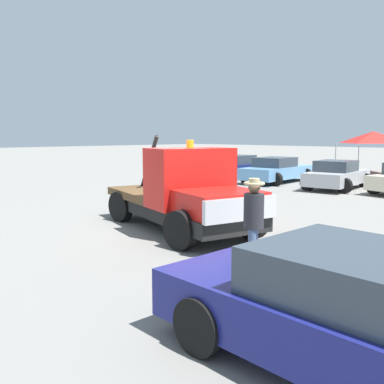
{
  "coord_description": "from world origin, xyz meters",
  "views": [
    {
      "loc": [
        8.29,
        -7.59,
        2.5
      ],
      "look_at": [
        0.5,
        0.0,
        1.05
      ],
      "focal_mm": 40.0,
      "sensor_mm": 36.0,
      "label": 1
    }
  ],
  "objects_px": {
    "tow_truck": "(185,196)",
    "canopy_tent_red": "(373,137)",
    "parked_car_navy": "(238,167)",
    "parked_car_silver": "(337,175)",
    "person_near_truck": "(254,217)",
    "parked_car_skyblue": "(277,170)",
    "foreground_car": "(384,322)"
  },
  "relations": [
    {
      "from": "tow_truck",
      "to": "canopy_tent_red",
      "type": "xyz_separation_m",
      "value": [
        -3.85,
        20.45,
        1.43
      ]
    },
    {
      "from": "parked_car_navy",
      "to": "parked_car_silver",
      "type": "bearing_deg",
      "value": -98.51
    },
    {
      "from": "parked_car_navy",
      "to": "canopy_tent_red",
      "type": "relative_size",
      "value": 1.27
    },
    {
      "from": "person_near_truck",
      "to": "parked_car_skyblue",
      "type": "relative_size",
      "value": 0.35
    },
    {
      "from": "tow_truck",
      "to": "parked_car_navy",
      "type": "height_order",
      "value": "tow_truck"
    },
    {
      "from": "person_near_truck",
      "to": "tow_truck",
      "type": "bearing_deg",
      "value": 129.99
    },
    {
      "from": "parked_car_skyblue",
      "to": "canopy_tent_red",
      "type": "xyz_separation_m",
      "value": [
        1.31,
        8.87,
        1.71
      ]
    },
    {
      "from": "tow_truck",
      "to": "person_near_truck",
      "type": "bearing_deg",
      "value": -8.58
    },
    {
      "from": "parked_car_navy",
      "to": "canopy_tent_red",
      "type": "height_order",
      "value": "canopy_tent_red"
    },
    {
      "from": "parked_car_silver",
      "to": "foreground_car",
      "type": "bearing_deg",
      "value": -158.94
    },
    {
      "from": "parked_car_navy",
      "to": "tow_truck",
      "type": "bearing_deg",
      "value": -147.2
    },
    {
      "from": "parked_car_skyblue",
      "to": "parked_car_silver",
      "type": "bearing_deg",
      "value": -101.11
    },
    {
      "from": "parked_car_navy",
      "to": "parked_car_silver",
      "type": "distance_m",
      "value": 6.71
    },
    {
      "from": "person_near_truck",
      "to": "parked_car_skyblue",
      "type": "distance_m",
      "value": 15.43
    },
    {
      "from": "person_near_truck",
      "to": "canopy_tent_red",
      "type": "height_order",
      "value": "canopy_tent_red"
    },
    {
      "from": "person_near_truck",
      "to": "parked_car_silver",
      "type": "distance_m",
      "value": 13.43
    },
    {
      "from": "foreground_car",
      "to": "person_near_truck",
      "type": "bearing_deg",
      "value": 148.92
    },
    {
      "from": "parked_car_skyblue",
      "to": "canopy_tent_red",
      "type": "height_order",
      "value": "canopy_tent_red"
    },
    {
      "from": "tow_truck",
      "to": "parked_car_navy",
      "type": "bearing_deg",
      "value": 138.25
    },
    {
      "from": "canopy_tent_red",
      "to": "parked_car_skyblue",
      "type": "bearing_deg",
      "value": -98.43
    },
    {
      "from": "parked_car_skyblue",
      "to": "parked_car_silver",
      "type": "relative_size",
      "value": 1.12
    },
    {
      "from": "parked_car_silver",
      "to": "canopy_tent_red",
      "type": "relative_size",
      "value": 1.29
    },
    {
      "from": "tow_truck",
      "to": "parked_car_navy",
      "type": "distance_m",
      "value": 14.55
    },
    {
      "from": "parked_car_skyblue",
      "to": "person_near_truck",
      "type": "bearing_deg",
      "value": -152.01
    },
    {
      "from": "tow_truck",
      "to": "canopy_tent_red",
      "type": "distance_m",
      "value": 20.86
    },
    {
      "from": "tow_truck",
      "to": "parked_car_silver",
      "type": "distance_m",
      "value": 11.31
    },
    {
      "from": "parked_car_navy",
      "to": "parked_car_silver",
      "type": "relative_size",
      "value": 0.98
    },
    {
      "from": "parked_car_silver",
      "to": "tow_truck",
      "type": "bearing_deg",
      "value": -179.78
    },
    {
      "from": "person_near_truck",
      "to": "canopy_tent_red",
      "type": "xyz_separation_m",
      "value": [
        -7.1,
        21.8,
        1.34
      ]
    },
    {
      "from": "foreground_car",
      "to": "canopy_tent_red",
      "type": "xyz_separation_m",
      "value": [
        -10.25,
        23.77,
        1.71
      ]
    },
    {
      "from": "tow_truck",
      "to": "parked_car_silver",
      "type": "xyz_separation_m",
      "value": [
        -1.54,
        11.2,
        -0.28
      ]
    },
    {
      "from": "tow_truck",
      "to": "person_near_truck",
      "type": "xyz_separation_m",
      "value": [
        3.25,
        -1.35,
        0.09
      ]
    }
  ]
}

